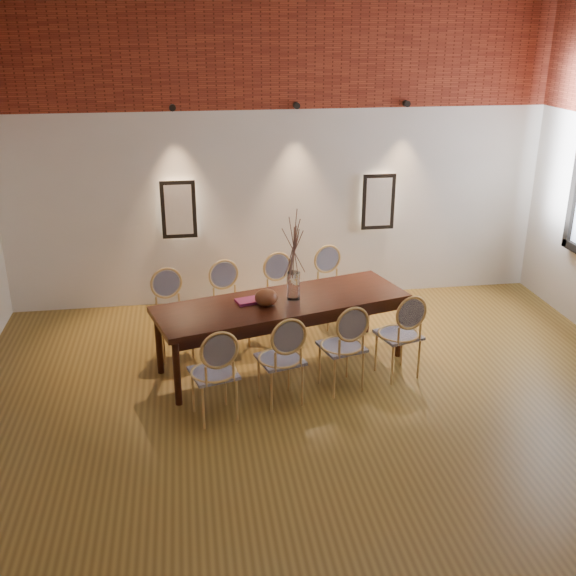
{
  "coord_description": "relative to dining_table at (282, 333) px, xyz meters",
  "views": [
    {
      "loc": [
        -1.2,
        -4.95,
        3.47
      ],
      "look_at": [
        -0.26,
        1.16,
        1.05
      ],
      "focal_mm": 42.0,
      "sensor_mm": 36.0,
      "label": 1
    }
  ],
  "objects": [
    {
      "name": "floor",
      "position": [
        0.26,
        -1.56,
        -0.39
      ],
      "size": [
        7.0,
        7.0,
        0.02
      ],
      "primitive_type": "cube",
      "color": "olive",
      "rests_on": "ground"
    },
    {
      "name": "wall_back",
      "position": [
        0.26,
        1.99,
        1.62
      ],
      "size": [
        7.0,
        0.1,
        4.0
      ],
      "primitive_type": "cube",
      "color": "silver",
      "rests_on": "ground"
    },
    {
      "name": "brick_band_back",
      "position": [
        0.26,
        1.92,
        2.88
      ],
      "size": [
        7.0,
        0.02,
        1.5
      ],
      "primitive_type": "cube",
      "color": "maroon",
      "rests_on": "ground"
    },
    {
      "name": "niche_left",
      "position": [
        -1.04,
        1.89,
        0.93
      ],
      "size": [
        0.36,
        0.06,
        0.66
      ],
      "primitive_type": "cube",
      "color": "#FFEAC6",
      "rests_on": "wall_back"
    },
    {
      "name": "niche_right",
      "position": [
        1.56,
        1.89,
        0.93
      ],
      "size": [
        0.36,
        0.06,
        0.66
      ],
      "primitive_type": "cube",
      "color": "#FFEAC6",
      "rests_on": "wall_back"
    },
    {
      "name": "spot_fixture_left",
      "position": [
        -1.04,
        1.86,
        2.17
      ],
      "size": [
        0.08,
        0.1,
        0.08
      ],
      "primitive_type": "cylinder",
      "rotation": [
        1.57,
        0.0,
        0.0
      ],
      "color": "black",
      "rests_on": "wall_back"
    },
    {
      "name": "spot_fixture_mid",
      "position": [
        0.46,
        1.86,
        2.17
      ],
      "size": [
        0.08,
        0.1,
        0.08
      ],
      "primitive_type": "cylinder",
      "rotation": [
        1.57,
        0.0,
        0.0
      ],
      "color": "black",
      "rests_on": "wall_back"
    },
    {
      "name": "spot_fixture_right",
      "position": [
        1.86,
        1.86,
        2.17
      ],
      "size": [
        0.08,
        0.1,
        0.08
      ],
      "primitive_type": "cylinder",
      "rotation": [
        1.57,
        0.0,
        0.0
      ],
      "color": "black",
      "rests_on": "wall_back"
    },
    {
      "name": "dining_table",
      "position": [
        0.0,
        0.0,
        0.0
      ],
      "size": [
        2.82,
        1.55,
        0.75
      ],
      "primitive_type": "cube",
      "rotation": [
        0.0,
        0.0,
        0.27
      ],
      "color": "#33130A",
      "rests_on": "floor"
    },
    {
      "name": "chair_near_a",
      "position": [
        -0.78,
        -0.95,
        0.09
      ],
      "size": [
        0.54,
        0.54,
        0.94
      ],
      "primitive_type": null,
      "rotation": [
        0.0,
        0.0,
        0.27
      ],
      "color": "tan",
      "rests_on": "floor"
    },
    {
      "name": "chair_near_b",
      "position": [
        -0.14,
        -0.78,
        0.09
      ],
      "size": [
        0.54,
        0.54,
        0.94
      ],
      "primitive_type": null,
      "rotation": [
        0.0,
        0.0,
        0.27
      ],
      "color": "tan",
      "rests_on": "floor"
    },
    {
      "name": "chair_near_c",
      "position": [
        0.51,
        -0.6,
        0.09
      ],
      "size": [
        0.54,
        0.54,
        0.94
      ],
      "primitive_type": null,
      "rotation": [
        0.0,
        0.0,
        0.27
      ],
      "color": "tan",
      "rests_on": "floor"
    },
    {
      "name": "chair_near_d",
      "position": [
        1.16,
        -0.42,
        0.09
      ],
      "size": [
        0.54,
        0.54,
        0.94
      ],
      "primitive_type": null,
      "rotation": [
        0.0,
        0.0,
        0.27
      ],
      "color": "tan",
      "rests_on": "floor"
    },
    {
      "name": "chair_far_a",
      "position": [
        -1.16,
        0.42,
        0.09
      ],
      "size": [
        0.54,
        0.54,
        0.94
      ],
      "primitive_type": null,
      "rotation": [
        0.0,
        0.0,
        3.41
      ],
      "color": "tan",
      "rests_on": "floor"
    },
    {
      "name": "chair_far_b",
      "position": [
        -0.51,
        0.6,
        0.09
      ],
      "size": [
        0.54,
        0.54,
        0.94
      ],
      "primitive_type": null,
      "rotation": [
        0.0,
        0.0,
        3.41
      ],
      "color": "tan",
      "rests_on": "floor"
    },
    {
      "name": "chair_far_c",
      "position": [
        0.14,
        0.78,
        0.09
      ],
      "size": [
        0.54,
        0.54,
        0.94
      ],
      "primitive_type": null,
      "rotation": [
        0.0,
        0.0,
        3.41
      ],
      "color": "tan",
      "rests_on": "floor"
    },
    {
      "name": "chair_far_d",
      "position": [
        0.78,
        0.95,
        0.09
      ],
      "size": [
        0.54,
        0.54,
        0.94
      ],
      "primitive_type": null,
      "rotation": [
        0.0,
        0.0,
        3.41
      ],
      "color": "tan",
      "rests_on": "floor"
    },
    {
      "name": "vase",
      "position": [
        0.13,
        0.03,
        0.53
      ],
      "size": [
        0.14,
        0.14,
        0.3
      ],
      "primitive_type": "cylinder",
      "color": "silver",
      "rests_on": "dining_table"
    },
    {
      "name": "dried_branches",
      "position": [
        0.13,
        0.03,
        0.98
      ],
      "size": [
        0.5,
        0.5,
        0.7
      ],
      "primitive_type": null,
      "color": "brown",
      "rests_on": "vase"
    },
    {
      "name": "bowl",
      "position": [
        -0.18,
        -0.1,
        0.46
      ],
      "size": [
        0.24,
        0.24,
        0.18
      ],
      "primitive_type": "ellipsoid",
      "color": "brown",
      "rests_on": "dining_table"
    },
    {
      "name": "book",
      "position": [
        -0.35,
        0.01,
        0.39
      ],
      "size": [
        0.3,
        0.24,
        0.03
      ],
      "primitive_type": "cube",
      "rotation": [
        0.0,
        0.0,
        0.27
      ],
      "color": "#83204F",
      "rests_on": "dining_table"
    }
  ]
}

